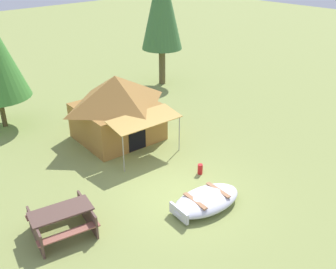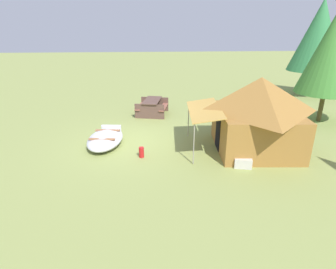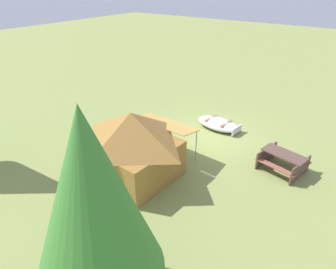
% 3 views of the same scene
% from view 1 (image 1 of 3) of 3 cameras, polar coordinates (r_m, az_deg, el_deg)
% --- Properties ---
extents(ground_plane, '(80.00, 80.00, 0.00)m').
position_cam_1_polar(ground_plane, '(12.51, 1.65, -8.58)').
color(ground_plane, '#87944D').
extents(beached_rowboat, '(2.43, 1.51, 0.45)m').
position_cam_1_polar(beached_rowboat, '(11.84, 5.66, -9.62)').
color(beached_rowboat, silver).
rests_on(beached_rowboat, ground_plane).
extents(canvas_cabin_tent, '(3.42, 4.11, 2.64)m').
position_cam_1_polar(canvas_cabin_tent, '(15.39, -7.56, 4.08)').
color(canvas_cabin_tent, olive).
rests_on(canvas_cabin_tent, ground_plane).
extents(picnic_table, '(1.91, 1.76, 0.77)m').
position_cam_1_polar(picnic_table, '(11.08, -15.38, -11.97)').
color(picnic_table, brown).
rests_on(picnic_table, ground_plane).
extents(cooler_box, '(0.45, 0.61, 0.32)m').
position_cam_1_polar(cooler_box, '(16.05, -1.44, 0.54)').
color(cooler_box, beige).
rests_on(cooler_box, ground_plane).
extents(fuel_can, '(0.20, 0.20, 0.36)m').
position_cam_1_polar(fuel_can, '(13.40, 4.76, -5.11)').
color(fuel_can, red).
rests_on(fuel_can, ground_plane).
extents(pine_tree_back_left, '(2.17, 2.17, 6.63)m').
position_cam_1_polar(pine_tree_back_left, '(21.11, -0.94, 18.60)').
color(pine_tree_back_left, brown).
rests_on(pine_tree_back_left, ground_plane).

